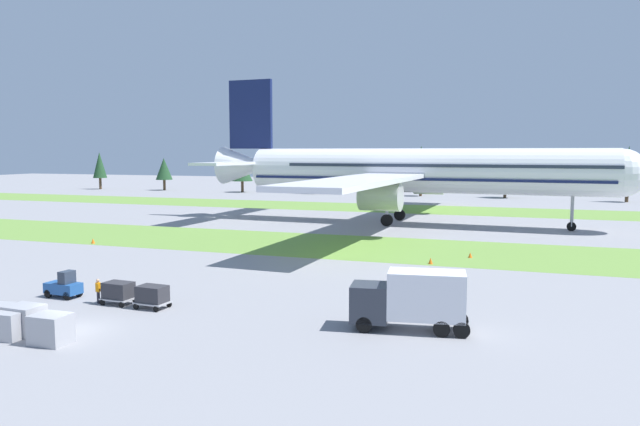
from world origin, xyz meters
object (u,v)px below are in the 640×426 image
Objects in this scene: baggage_tug at (64,286)px; catering_truck at (411,298)px; uld_container_3 at (25,320)px; taxiway_marker_0 at (93,241)px; uld_container_2 at (51,329)px; taxiway_marker_2 at (431,261)px; cargo_dolly_lead at (118,291)px; airliner at (409,170)px; uld_container_1 at (8,325)px; ground_crew_marshaller at (98,290)px; cargo_dolly_second at (152,295)px; taxiway_marker_1 at (470,255)px.

catering_truck is (25.38, 0.19, 1.14)m from baggage_tug.
uld_container_3 reaches higher than taxiway_marker_0.
uld_container_2 is 3.24× the size of taxiway_marker_2.
uld_container_2 is (2.01, -8.43, -0.09)m from cargo_dolly_lead.
airliner is 62.61m from uld_container_1.
catering_truck is (9.78, -52.16, -5.91)m from airliner.
cargo_dolly_second is at bearing -136.88° from ground_crew_marshaller.
ground_crew_marshaller reaches higher than cargo_dolly_second.
uld_container_2 is at bearing -162.77° from cargo_dolly_lead.
taxiway_marker_1 is (11.04, -25.98, -7.61)m from airliner.
ground_crew_marshaller is 0.87× the size of uld_container_3.
uld_container_1 is at bearing -8.44° from airliner.
airliner reaches higher than ground_crew_marshaller.
taxiway_marker_2 is at bearing 57.39° from uld_container_1.
taxiway_marker_0 is at bearing -43.09° from airliner.
taxiway_marker_2 is at bearing -2.56° from catering_truck.
ground_crew_marshaller reaches higher than taxiway_marker_0.
ground_crew_marshaller is at bearing -49.61° from taxiway_marker_0.
uld_container_3 is at bearing -8.27° from airliner.
baggage_tug reaches higher than taxiway_marker_2.
cargo_dolly_lead is 8.67m from uld_container_2.
baggage_tug is at bearing -137.15° from taxiway_marker_2.
catering_truck is at bearing -84.68° from cargo_dolly_lead.
cargo_dolly_lead is at bearing -127.53° from ground_crew_marshaller.
catering_truck is at bearing -27.82° from taxiway_marker_0.
airliner reaches higher than cargo_dolly_lead.
taxiway_marker_1 is at bearing 6.24° from taxiway_marker_0.
ground_crew_marshaller reaches higher than taxiway_marker_1.
uld_container_3 is (0.36, 0.88, 0.07)m from uld_container_1.
taxiway_marker_2 is (15.48, 22.23, -0.61)m from cargo_dolly_second.
taxiway_marker_0 is at bearing -7.52° from ground_crew_marshaller.
ground_crew_marshaller is at bearing -10.46° from airliner.
uld_container_1 is at bearing 104.74° from catering_truck.
uld_container_2 is at bearing -0.38° from uld_container_1.
airliner reaches higher than uld_container_2.
uld_container_2 is 34.59m from taxiway_marker_2.
taxiway_marker_2 is at bearing 57.11° from uld_container_3.
airliner is at bearing 79.34° from uld_container_3.
uld_container_3 is 3.24× the size of taxiway_marker_2.
airliner is at bearing 79.16° from uld_container_1.
taxiway_marker_2 is (19.86, 22.30, -0.64)m from ground_crew_marshaller.
taxiway_marker_1 is (22.74, 35.12, -0.52)m from uld_container_1.
uld_container_2 is 40.25m from taxiway_marker_1.
cargo_dolly_lead is 3.81× the size of taxiway_marker_0.
catering_truck is 21.66m from taxiway_marker_2.
airliner is at bearing -60.76° from ground_crew_marshaller.
cargo_dolly_lead is 7.57m from uld_container_3.
taxiway_marker_0 is at bearing 39.32° from baggage_tug.
baggage_tug is at bearing 82.57° from catering_truck.
baggage_tug is 5.03m from cargo_dolly_lead.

